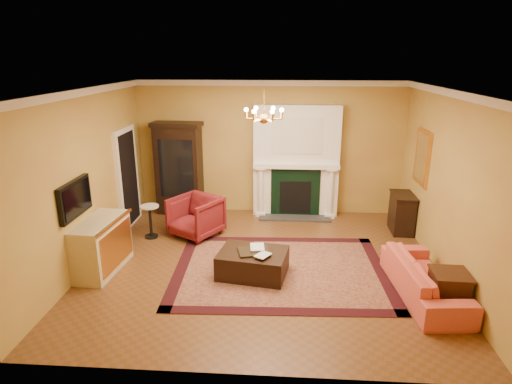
# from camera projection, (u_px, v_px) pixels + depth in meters

# --- Properties ---
(floor) EXTENTS (6.00, 5.50, 0.02)m
(floor) POSITION_uv_depth(u_px,v_px,m) (263.00, 265.00, 7.53)
(floor) COLOR brown
(floor) RESTS_ON ground
(ceiling) EXTENTS (6.00, 5.50, 0.02)m
(ceiling) POSITION_uv_depth(u_px,v_px,m) (264.00, 89.00, 6.61)
(ceiling) COLOR silver
(ceiling) RESTS_ON wall_back
(wall_back) EXTENTS (6.00, 0.02, 3.00)m
(wall_back) POSITION_uv_depth(u_px,v_px,m) (270.00, 148.00, 9.69)
(wall_back) COLOR gold
(wall_back) RESTS_ON floor
(wall_front) EXTENTS (6.00, 0.02, 3.00)m
(wall_front) POSITION_uv_depth(u_px,v_px,m) (250.00, 257.00, 4.45)
(wall_front) COLOR gold
(wall_front) RESTS_ON floor
(wall_left) EXTENTS (0.02, 5.50, 3.00)m
(wall_left) POSITION_uv_depth(u_px,v_px,m) (87.00, 179.00, 7.26)
(wall_left) COLOR gold
(wall_left) RESTS_ON floor
(wall_right) EXTENTS (0.02, 5.50, 3.00)m
(wall_right) POSITION_uv_depth(u_px,v_px,m) (450.00, 186.00, 6.87)
(wall_right) COLOR gold
(wall_right) RESTS_ON floor
(fireplace) EXTENTS (1.90, 0.70, 2.50)m
(fireplace) POSITION_uv_depth(u_px,v_px,m) (296.00, 164.00, 9.57)
(fireplace) COLOR white
(fireplace) RESTS_ON wall_back
(crown_molding) EXTENTS (6.00, 5.50, 0.12)m
(crown_molding) POSITION_uv_depth(u_px,v_px,m) (267.00, 89.00, 7.54)
(crown_molding) COLOR silver
(crown_molding) RESTS_ON ceiling
(doorway) EXTENTS (0.08, 1.05, 2.10)m
(doorway) POSITION_uv_depth(u_px,v_px,m) (128.00, 178.00, 9.01)
(doorway) COLOR white
(doorway) RESTS_ON wall_left
(tv_panel) EXTENTS (0.09, 0.95, 0.58)m
(tv_panel) POSITION_uv_depth(u_px,v_px,m) (75.00, 199.00, 6.73)
(tv_panel) COLOR black
(tv_panel) RESTS_ON wall_left
(gilt_mirror) EXTENTS (0.06, 0.76, 1.05)m
(gilt_mirror) POSITION_uv_depth(u_px,v_px,m) (422.00, 157.00, 8.16)
(gilt_mirror) COLOR gold
(gilt_mirror) RESTS_ON wall_right
(chandelier) EXTENTS (0.63, 0.55, 0.53)m
(chandelier) POSITION_uv_depth(u_px,v_px,m) (264.00, 115.00, 6.73)
(chandelier) COLOR gold
(chandelier) RESTS_ON ceiling
(oriental_rug) EXTENTS (3.70, 2.84, 0.01)m
(oriental_rug) POSITION_uv_depth(u_px,v_px,m) (280.00, 270.00, 7.30)
(oriental_rug) COLOR #480F13
(oriental_rug) RESTS_ON floor
(china_cabinet) EXTENTS (1.05, 0.56, 2.02)m
(china_cabinet) POSITION_uv_depth(u_px,v_px,m) (179.00, 171.00, 9.72)
(china_cabinet) COLOR black
(china_cabinet) RESTS_ON floor
(wingback_armchair) EXTENTS (1.17, 1.15, 0.90)m
(wingback_armchair) POSITION_uv_depth(u_px,v_px,m) (196.00, 215.00, 8.60)
(wingback_armchair) COLOR maroon
(wingback_armchair) RESTS_ON floor
(pedestal_table) EXTENTS (0.38, 0.38, 0.67)m
(pedestal_table) POSITION_uv_depth(u_px,v_px,m) (150.00, 219.00, 8.52)
(pedestal_table) COLOR black
(pedestal_table) RESTS_ON floor
(commode) EXTENTS (0.66, 1.25, 0.90)m
(commode) POSITION_uv_depth(u_px,v_px,m) (100.00, 246.00, 7.19)
(commode) COLOR beige
(commode) RESTS_ON floor
(coral_sofa) EXTENTS (0.73, 1.99, 0.76)m
(coral_sofa) POSITION_uv_depth(u_px,v_px,m) (426.00, 273.00, 6.44)
(coral_sofa) COLOR #D75744
(coral_sofa) RESTS_ON floor
(end_table) EXTENTS (0.49, 0.49, 0.55)m
(end_table) POSITION_uv_depth(u_px,v_px,m) (448.00, 292.00, 6.12)
(end_table) COLOR #3D1D10
(end_table) RESTS_ON floor
(console_table) EXTENTS (0.42, 0.71, 0.78)m
(console_table) POSITION_uv_depth(u_px,v_px,m) (402.00, 214.00, 8.82)
(console_table) COLOR black
(console_table) RESTS_ON floor
(leather_ottoman) EXTENTS (1.21, 0.97, 0.41)m
(leather_ottoman) POSITION_uv_depth(u_px,v_px,m) (253.00, 263.00, 7.09)
(leather_ottoman) COLOR black
(leather_ottoman) RESTS_ON oriental_rug
(ottoman_tray) EXTENTS (0.58, 0.50, 0.03)m
(ottoman_tray) POSITION_uv_depth(u_px,v_px,m) (254.00, 251.00, 7.00)
(ottoman_tray) COLOR black
(ottoman_tray) RESTS_ON leather_ottoman
(book_a) EXTENTS (0.23, 0.05, 0.31)m
(book_a) POSITION_uv_depth(u_px,v_px,m) (250.00, 240.00, 7.03)
(book_a) COLOR gray
(book_a) RESTS_ON ottoman_tray
(book_b) EXTENTS (0.17, 0.12, 0.26)m
(book_b) POSITION_uv_depth(u_px,v_px,m) (258.00, 247.00, 6.82)
(book_b) COLOR gray
(book_b) RESTS_ON ottoman_tray
(topiary_left) EXTENTS (0.14, 0.14, 0.38)m
(topiary_left) POSITION_uv_depth(u_px,v_px,m) (269.00, 153.00, 9.49)
(topiary_left) COLOR tan
(topiary_left) RESTS_ON fireplace
(topiary_right) EXTENTS (0.16, 0.16, 0.44)m
(topiary_right) POSITION_uv_depth(u_px,v_px,m) (325.00, 152.00, 9.40)
(topiary_right) COLOR tan
(topiary_right) RESTS_ON fireplace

